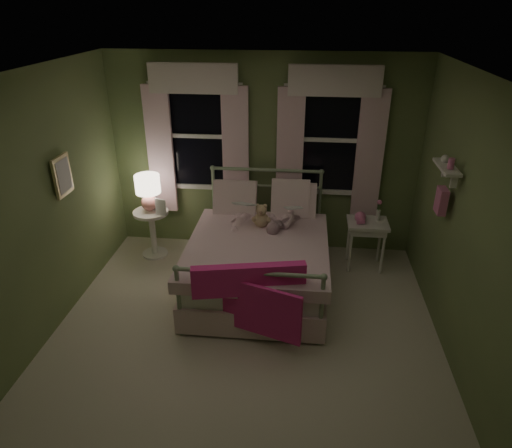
# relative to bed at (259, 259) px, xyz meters

# --- Properties ---
(room_shell) EXTENTS (4.20, 4.20, 4.20)m
(room_shell) POSITION_rel_bed_xyz_m (-0.06, -1.03, 0.92)
(room_shell) COLOR beige
(room_shell) RESTS_ON ground
(bed) EXTENTS (1.58, 2.04, 1.18)m
(bed) POSITION_rel_bed_xyz_m (0.00, 0.00, 0.00)
(bed) COLOR white
(bed) RESTS_ON ground
(pink_throw) EXTENTS (1.10, 0.43, 0.71)m
(pink_throw) POSITION_rel_bed_xyz_m (-0.01, -1.02, 0.23)
(pink_throw) COLOR #E42C87
(pink_throw) RESTS_ON bed
(child_left) EXTENTS (0.27, 0.19, 0.69)m
(child_left) POSITION_rel_bed_xyz_m (-0.29, 0.43, 0.54)
(child_left) COLOR #F7D1DD
(child_left) RESTS_ON bed
(child_right) EXTENTS (0.49, 0.45, 0.81)m
(child_right) POSITION_rel_bed_xyz_m (0.27, 0.43, 0.60)
(child_right) COLOR #F7D1DD
(child_right) RESTS_ON bed
(book_left) EXTENTS (0.23, 0.18, 0.26)m
(book_left) POSITION_rel_bed_xyz_m (-0.29, 0.18, 0.59)
(book_left) COLOR beige
(book_left) RESTS_ON child_left
(book_right) EXTENTS (0.21, 0.14, 0.26)m
(book_right) POSITION_rel_bed_xyz_m (0.27, 0.18, 0.54)
(book_right) COLOR beige
(book_right) RESTS_ON child_right
(teddy_bear) EXTENTS (0.23, 0.19, 0.31)m
(teddy_bear) POSITION_rel_bed_xyz_m (-0.01, 0.27, 0.42)
(teddy_bear) COLOR tan
(teddy_bear) RESTS_ON bed
(nightstand_left) EXTENTS (0.46, 0.46, 0.65)m
(nightstand_left) POSITION_rel_bed_xyz_m (-1.49, 0.60, 0.04)
(nightstand_left) COLOR white
(nightstand_left) RESTS_ON ground
(table_lamp) EXTENTS (0.32, 0.32, 0.48)m
(table_lamp) POSITION_rel_bed_xyz_m (-1.49, 0.60, 0.58)
(table_lamp) COLOR pink
(table_lamp) RESTS_ON nightstand_left
(book_nightstand) EXTENTS (0.23, 0.27, 0.02)m
(book_nightstand) POSITION_rel_bed_xyz_m (-1.39, 0.52, 0.28)
(book_nightstand) COLOR beige
(book_nightstand) RESTS_ON nightstand_left
(nightstand_right) EXTENTS (0.50, 0.40, 0.64)m
(nightstand_right) POSITION_rel_bed_xyz_m (1.30, 0.58, 0.17)
(nightstand_right) COLOR white
(nightstand_right) RESTS_ON ground
(pink_toy) EXTENTS (0.14, 0.19, 0.14)m
(pink_toy) POSITION_rel_bed_xyz_m (1.20, 0.57, 0.33)
(pink_toy) COLOR pink
(pink_toy) RESTS_ON nightstand_right
(bud_vase) EXTENTS (0.06, 0.06, 0.28)m
(bud_vase) POSITION_rel_bed_xyz_m (1.42, 0.63, 0.41)
(bud_vase) COLOR white
(bud_vase) RESTS_ON nightstand_right
(window_left) EXTENTS (1.34, 0.13, 1.96)m
(window_left) POSITION_rel_bed_xyz_m (-0.91, 1.00, 1.25)
(window_left) COLOR black
(window_left) RESTS_ON room_shell
(window_right) EXTENTS (1.34, 0.13, 1.96)m
(window_right) POSITION_rel_bed_xyz_m (0.79, 1.00, 1.25)
(window_right) COLOR black
(window_right) RESTS_ON room_shell
(wall_shelf) EXTENTS (0.15, 0.50, 0.60)m
(wall_shelf) POSITION_rel_bed_xyz_m (1.84, -0.33, 1.15)
(wall_shelf) COLOR white
(wall_shelf) RESTS_ON room_shell
(framed_picture) EXTENTS (0.03, 0.32, 0.42)m
(framed_picture) POSITION_rel_bed_xyz_m (-2.01, -0.43, 1.12)
(framed_picture) COLOR beige
(framed_picture) RESTS_ON room_shell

